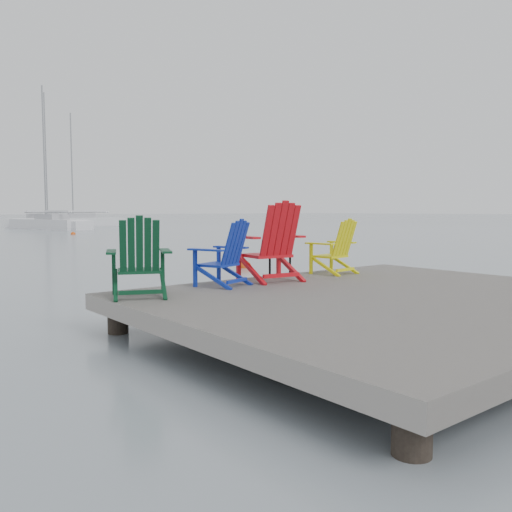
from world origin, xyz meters
TOP-DOWN VIEW (x-y plane):
  - ground at (0.00, 0.00)m, footprint 400.00×400.00m
  - dock at (0.00, 0.00)m, footprint 6.00×5.00m
  - handrail at (0.25, 2.45)m, footprint 0.48×0.04m
  - chair_green at (-2.59, 1.80)m, footprint 0.94×0.90m
  - chair_blue at (-1.21, 1.96)m, footprint 0.87×0.83m
  - chair_red at (-0.35, 1.95)m, footprint 1.01×0.95m
  - chair_yellow at (1.07, 1.98)m, footprint 0.77×0.72m
  - sailboat_near at (9.07, 41.53)m, footprint 4.23×9.02m
  - sailboat_mid at (11.56, 50.56)m, footprint 8.79×8.64m
  - sailboat_far at (14.13, 48.64)m, footprint 8.37×3.63m
  - buoy_a at (3.31, 7.41)m, footprint 0.39×0.39m
  - buoy_c at (6.97, 30.35)m, footprint 0.32×0.32m
  - buoy_d at (11.55, 40.00)m, footprint 0.35×0.35m

SIDE VIEW (x-z plane):
  - ground at x=0.00m, z-range 0.00..0.00m
  - buoy_a at x=3.31m, z-range -0.20..0.20m
  - buoy_c at x=6.97m, z-range -0.16..0.16m
  - buoy_d at x=11.55m, z-range -0.18..0.18m
  - dock at x=0.00m, z-range -0.35..1.05m
  - sailboat_mid at x=11.56m, z-range -6.31..7.02m
  - sailboat_near at x=9.07m, z-range -5.65..6.36m
  - sailboat_far at x=14.13m, z-range -5.27..5.98m
  - chair_yellow at x=1.07m, z-range 0.50..1.40m
  - chair_blue at x=-1.21m, z-range 0.50..1.41m
  - chair_green at x=-2.59m, z-range 0.50..1.47m
  - handrail at x=0.25m, z-range 0.59..1.49m
  - chair_red at x=-0.35m, z-range 0.50..1.66m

